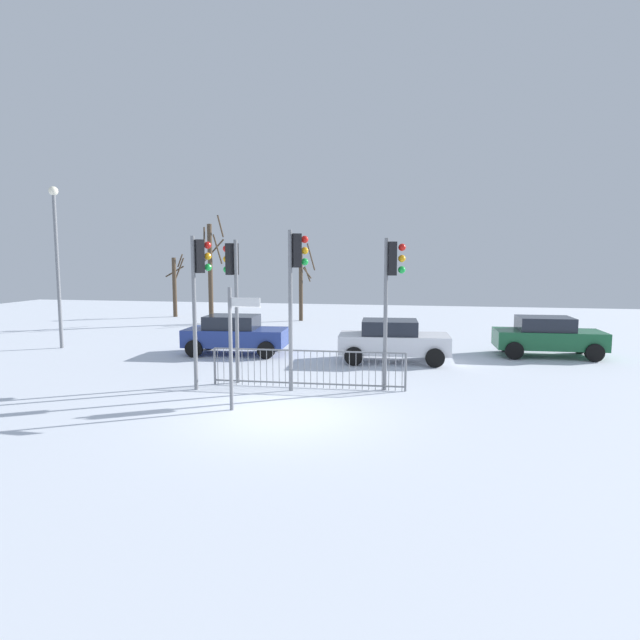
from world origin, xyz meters
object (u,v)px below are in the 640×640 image
traffic_light_rear_right (233,278)px  bare_tree_centre (211,270)px  car_green_trailing (547,336)px  traffic_light_rear_left (199,278)px  direction_sign_post (233,342)px  car_white_near (393,340)px  bare_tree_left (302,283)px  traffic_light_mid_right (295,274)px  traffic_light_foreground_left (392,279)px  car_blue_far (235,334)px  bare_tree_right (175,285)px  street_lamp (57,250)px

traffic_light_rear_right → bare_tree_centre: bearing=54.6°
traffic_light_rear_right → car_green_trailing: traffic_light_rear_right is taller
bare_tree_centre → traffic_light_rear_left: bearing=-69.0°
traffic_light_rear_left → direction_sign_post: size_ratio=1.43×
car_white_near → bare_tree_left: (-5.89, 11.57, 1.40)m
traffic_light_mid_right → traffic_light_foreground_left: (2.55, 0.49, -0.15)m
car_blue_far → bare_tree_right: 14.41m
direction_sign_post → car_white_near: bearing=65.3°
traffic_light_rear_left → traffic_light_foreground_left: 5.23m
traffic_light_mid_right → direction_sign_post: traffic_light_mid_right is taller
direction_sign_post → street_lamp: (-9.95, 7.26, 2.30)m
traffic_light_rear_right → traffic_light_foreground_left: traffic_light_foreground_left is taller
traffic_light_mid_right → car_green_trailing: bearing=97.8°
car_green_trailing → traffic_light_rear_right: bearing=-150.0°
traffic_light_rear_right → car_blue_far: 5.25m
bare_tree_left → bare_tree_centre: (-4.64, -2.19, 0.79)m
street_lamp → bare_tree_left: size_ratio=1.45×
traffic_light_rear_right → car_white_near: 6.38m
traffic_light_mid_right → bare_tree_right: size_ratio=1.13×
traffic_light_rear_left → street_lamp: street_lamp is taller
traffic_light_rear_left → bare_tree_right: 19.56m
traffic_light_foreground_left → car_white_near: traffic_light_foreground_left is taller
traffic_light_rear_left → car_white_near: traffic_light_rear_left is taller
bare_tree_right → traffic_light_rear_left: bearing=-62.3°
traffic_light_rear_right → bare_tree_right: traffic_light_rear_right is taller
traffic_light_mid_right → bare_tree_left: 16.66m
car_white_near → car_green_trailing: same height
direction_sign_post → bare_tree_centre: size_ratio=0.50×
traffic_light_mid_right → street_lamp: size_ratio=0.68×
car_white_near → car_blue_far: size_ratio=1.00×
street_lamp → direction_sign_post: bearing=-36.1°
bare_tree_right → traffic_light_foreground_left: bearing=-49.1°
car_green_trailing → traffic_light_foreground_left: bearing=-132.3°
traffic_light_foreground_left → direction_sign_post: 4.66m
car_blue_far → street_lamp: 8.03m
car_white_near → traffic_light_rear_left: bearing=-138.8°
street_lamp → bare_tree_left: (7.43, 11.19, -1.79)m
traffic_light_rear_right → bare_tree_centre: (-6.15, 13.43, -0.08)m
traffic_light_mid_right → street_lamp: (-10.95, 5.06, 0.75)m
traffic_light_rear_right → car_blue_far: traffic_light_rear_right is taller
traffic_light_rear_right → car_green_trailing: (9.93, 6.15, -2.27)m
traffic_light_rear_right → traffic_light_rear_left: bearing=178.4°
traffic_light_rear_right → car_green_trailing: 11.90m
traffic_light_foreground_left → car_green_trailing: (5.38, 6.29, -2.28)m
traffic_light_rear_right → car_white_near: (4.38, 4.04, -2.27)m
bare_tree_left → bare_tree_centre: bare_tree_centre is taller
traffic_light_foreground_left → bare_tree_right: size_ratio=1.08×
traffic_light_rear_left → traffic_light_foreground_left: bearing=57.9°
traffic_light_rear_right → bare_tree_left: size_ratio=0.93×
direction_sign_post → traffic_light_mid_right: bearing=67.1°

